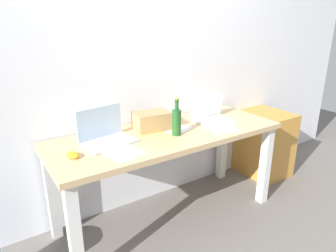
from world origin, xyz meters
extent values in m
plane|color=slate|center=(0.00, 0.00, 0.00)|extent=(8.00, 8.00, 0.00)
cube|color=white|center=(0.00, 0.38, 1.30)|extent=(5.20, 0.08, 2.60)
cube|color=tan|center=(0.00, 0.00, 0.71)|extent=(1.74, 0.65, 0.04)
cube|color=silver|center=(-0.81, -0.26, 0.34)|extent=(0.07, 0.07, 0.69)
cube|color=silver|center=(0.81, -0.26, 0.34)|extent=(0.07, 0.07, 0.69)
cube|color=silver|center=(-0.81, 0.26, 0.34)|extent=(0.07, 0.07, 0.69)
cube|color=silver|center=(0.81, 0.26, 0.34)|extent=(0.07, 0.07, 0.69)
cube|color=silver|center=(-0.44, 0.03, 0.74)|extent=(0.37, 0.27, 0.02)
cube|color=silver|center=(-0.46, 0.14, 0.85)|extent=(0.34, 0.07, 0.22)
cube|color=silver|center=(0.44, -0.01, 0.74)|extent=(0.31, 0.25, 0.02)
cube|color=white|center=(0.46, 0.10, 0.84)|extent=(0.29, 0.07, 0.20)
cylinder|color=#1E5123|center=(0.02, -0.07, 0.82)|extent=(0.07, 0.07, 0.19)
cylinder|color=#1E5123|center=(0.02, -0.07, 0.95)|extent=(0.03, 0.03, 0.08)
cylinder|color=gold|center=(0.02, -0.07, 1.00)|extent=(0.03, 0.03, 0.01)
ellipsoid|color=gold|center=(-0.71, -0.04, 0.75)|extent=(0.08, 0.11, 0.03)
cube|color=tan|center=(-0.07, 0.12, 0.80)|extent=(0.27, 0.20, 0.14)
cube|color=white|center=(0.40, -0.12, 0.73)|extent=(0.29, 0.34, 0.00)
cube|color=white|center=(-0.44, -0.12, 0.73)|extent=(0.27, 0.34, 0.00)
cube|color=white|center=(0.08, 0.09, 0.73)|extent=(0.30, 0.35, 0.00)
cube|color=#F4E06B|center=(-0.14, -0.08, 0.73)|extent=(0.23, 0.31, 0.00)
cube|color=#C68938|center=(1.24, 0.10, 0.32)|extent=(0.40, 0.48, 0.65)
camera|label=1|loc=(-1.16, -1.75, 1.52)|focal=32.74mm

